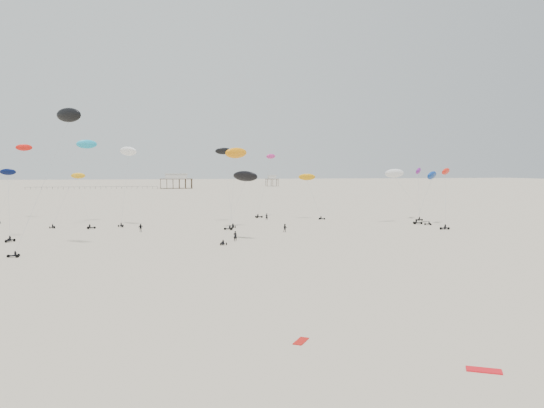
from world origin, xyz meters
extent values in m
plane|color=beige|center=(0.00, 200.00, 0.00)|extent=(900.00, 900.00, 0.00)
cube|color=brown|center=(-10.00, 350.00, 6.15)|extent=(21.00, 13.00, 0.30)
cube|color=silver|center=(-10.00, 350.00, 7.90)|extent=(14.00, 8.40, 3.20)
cube|color=#B2B2AD|center=(-10.00, 350.00, 9.65)|extent=(15.00, 9.00, 0.30)
cube|color=brown|center=(60.00, 380.00, 5.15)|extent=(9.00, 7.00, 0.30)
cube|color=silver|center=(60.00, 380.00, 6.50)|extent=(5.60, 4.20, 2.40)
cube|color=#B2B2AD|center=(60.00, 380.00, 7.85)|extent=(6.00, 4.50, 0.30)
cube|color=black|center=(-62.00, 350.00, 1.45)|extent=(80.00, 0.10, 0.10)
cylinder|color=gray|center=(-55.15, 140.88, 9.28)|extent=(0.03, 0.03, 22.53)
ellipsoid|color=red|center=(-53.73, 148.11, 18.53)|extent=(4.27, 2.33, 1.98)
cylinder|color=gray|center=(45.31, 123.32, 6.18)|extent=(0.03, 0.03, 11.92)
ellipsoid|color=#7A198D|center=(46.20, 125.45, 12.44)|extent=(3.79, 4.51, 2.12)
cylinder|color=gray|center=(-46.15, 103.91, 6.32)|extent=(0.03, 0.03, 13.26)
ellipsoid|color=#040E3B|center=(-47.00, 107.40, 12.43)|extent=(3.14, 1.59, 1.51)
cylinder|color=gray|center=(-26.77, 123.16, 8.37)|extent=(0.03, 0.03, 15.91)
ellipsoid|color=white|center=(-26.01, 124.91, 17.03)|extent=(5.32, 5.25, 2.59)
cylinder|color=gray|center=(-3.51, 121.62, 8.61)|extent=(0.03, 0.03, 20.78)
ellipsoid|color=black|center=(-3.75, 128.34, 17.30)|extent=(4.57, 2.74, 2.12)
cylinder|color=gray|center=(19.84, 130.43, 5.35)|extent=(0.03, 0.03, 10.34)
ellipsoid|color=orange|center=(18.20, 131.67, 10.87)|extent=(4.63, 2.69, 2.18)
cylinder|color=gray|center=(8.36, 138.26, 8.25)|extent=(0.03, 0.03, 15.75)
ellipsoid|color=#D73291|center=(10.28, 139.61, 16.33)|extent=(3.35, 2.65, 1.57)
cylinder|color=gray|center=(-5.97, 91.99, 5.69)|extent=(0.03, 0.03, 12.43)
ellipsoid|color=black|center=(-3.59, 94.69, 11.69)|extent=(5.45, 5.18, 2.53)
cylinder|color=gray|center=(43.85, 107.80, 6.21)|extent=(0.03, 0.03, 16.39)
ellipsoid|color=red|center=(46.90, 113.12, 12.39)|extent=(4.24, 4.08, 2.03)
cylinder|color=gray|center=(39.08, 114.91, 5.80)|extent=(0.03, 0.03, 13.62)
ellipsoid|color=white|center=(36.36, 118.37, 11.91)|extent=(5.30, 2.60, 2.55)
cylinder|color=gray|center=(-35.90, 125.21, 5.74)|extent=(0.03, 0.03, 16.49)
ellipsoid|color=#FBAF15|center=(-37.99, 131.39, 11.37)|extent=(3.28, 1.33, 1.59)
cylinder|color=gray|center=(-3.58, 113.04, 8.07)|extent=(0.03, 0.03, 15.44)
ellipsoid|color=orange|center=(-2.51, 115.05, 16.47)|extent=(6.12, 4.74, 2.84)
cylinder|color=gray|center=(42.31, 114.45, 5.66)|extent=(0.03, 0.03, 10.79)
ellipsoid|color=navy|center=(44.49, 115.24, 11.44)|extent=(5.10, 5.06, 2.51)
cylinder|color=gray|center=(-39.19, 128.31, 9.35)|extent=(0.03, 0.03, 22.37)
ellipsoid|color=#1CA9D8|center=(-36.32, 134.71, 18.96)|extent=(5.26, 3.43, 2.43)
cylinder|color=gray|center=(-36.70, 87.61, 10.79)|extent=(0.03, 0.03, 23.48)
ellipsoid|color=black|center=(-33.43, 92.55, 21.91)|extent=(5.48, 4.93, 2.68)
imported|color=black|center=(-5.64, 93.52, 0.00)|extent=(0.92, 0.79, 2.15)
imported|color=black|center=(6.22, 104.81, 0.00)|extent=(1.03, 0.68, 2.00)
imported|color=black|center=(-22.96, 111.13, 0.00)|extent=(1.24, 0.73, 2.02)
imported|color=black|center=(7.47, 131.12, 0.00)|extent=(0.74, 0.54, 1.97)
cube|color=red|center=(1.99, 29.31, 0.00)|extent=(2.36, 1.84, 0.08)
cube|color=red|center=(-8.17, 37.35, 0.00)|extent=(1.59, 1.88, 0.07)
camera|label=1|loc=(-18.25, -0.77, 13.13)|focal=35.00mm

